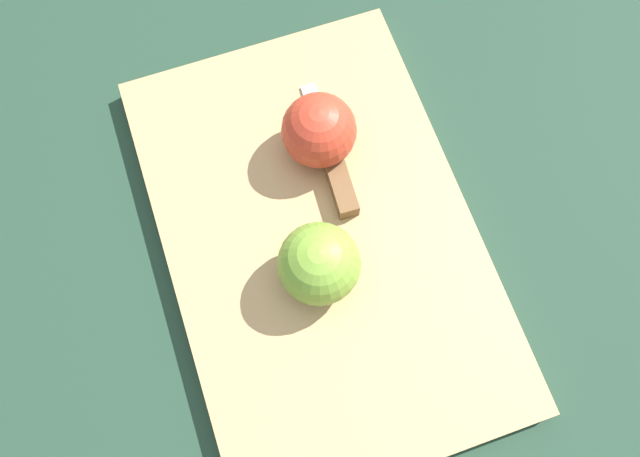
% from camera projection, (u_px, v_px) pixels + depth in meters
% --- Properties ---
extents(ground_plane, '(4.00, 4.00, 0.00)m').
position_uv_depth(ground_plane, '(320.00, 242.00, 0.59)').
color(ground_plane, '#1E3828').
extents(cutting_board, '(0.44, 0.30, 0.02)m').
position_uv_depth(cutting_board, '(320.00, 239.00, 0.58)').
color(cutting_board, tan).
rests_on(cutting_board, ground_plane).
extents(apple_half_left, '(0.07, 0.07, 0.07)m').
position_uv_depth(apple_half_left, '(319.00, 264.00, 0.53)').
color(apple_half_left, olive).
rests_on(apple_half_left, cutting_board).
extents(apple_half_right, '(0.07, 0.07, 0.07)m').
position_uv_depth(apple_half_right, '(319.00, 131.00, 0.57)').
color(apple_half_right, red).
rests_on(apple_half_right, cutting_board).
extents(knife, '(0.14, 0.02, 0.02)m').
position_uv_depth(knife, '(337.00, 176.00, 0.58)').
color(knife, silver).
rests_on(knife, cutting_board).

